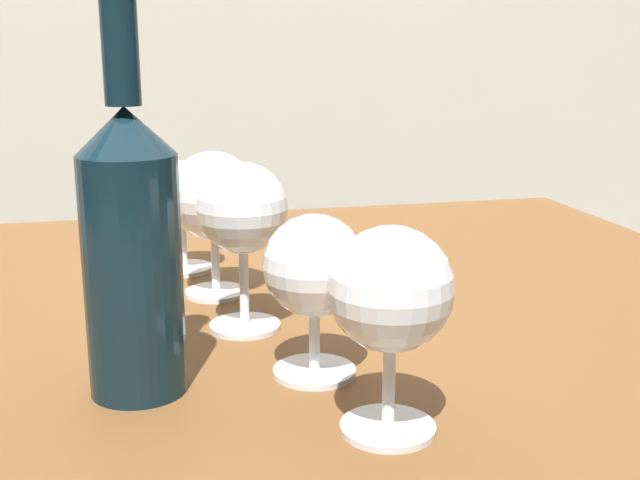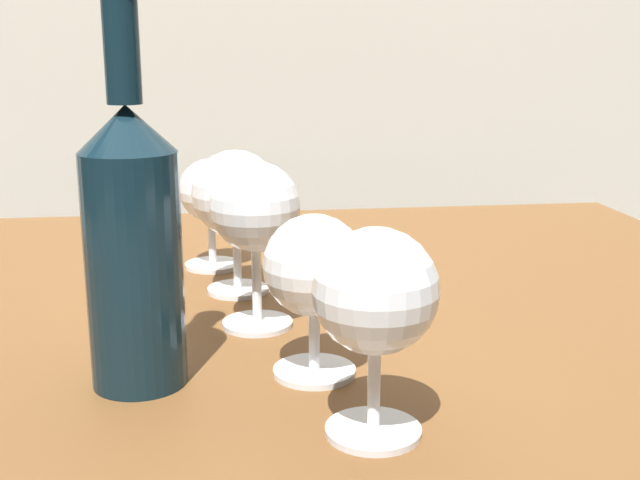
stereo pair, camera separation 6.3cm
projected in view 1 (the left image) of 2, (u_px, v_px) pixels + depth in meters
The scene contains 7 objects.
dining_table at pixel (271, 381), 0.87m from camera, with size 1.11×0.87×0.71m.
wine_glass_amber at pixel (391, 295), 0.53m from camera, with size 0.09×0.09×0.15m.
wine_glass_cabernet at pixel (320, 270), 0.63m from camera, with size 0.08×0.08×0.13m.
wine_glass_white at pixel (242, 212), 0.73m from camera, with size 0.08×0.08×0.16m.
wine_glass_empty at pixel (213, 199), 0.83m from camera, with size 0.09×0.09×0.15m.
wine_glass_merlot at pixel (181, 197), 0.93m from camera, with size 0.07×0.07×0.13m.
wine_bottle at pixel (132, 244), 0.60m from camera, with size 0.07×0.07×0.31m.
Camera 1 is at (-0.14, -0.80, 0.98)m, focal length 45.18 mm.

